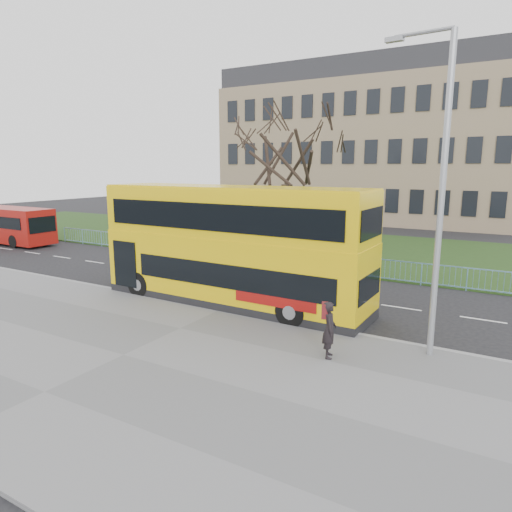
{
  "coord_description": "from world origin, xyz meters",
  "views": [
    {
      "loc": [
        9.79,
        -15.79,
        5.61
      ],
      "look_at": [
        0.07,
        1.0,
        1.81
      ],
      "focal_mm": 32.0,
      "sensor_mm": 36.0,
      "label": 1
    }
  ],
  "objects_px": {
    "red_bus": "(0,224)",
    "street_lamp": "(438,185)",
    "yellow_bus": "(232,243)",
    "pedestrian": "(329,330)"
  },
  "relations": [
    {
      "from": "red_bus",
      "to": "street_lamp",
      "type": "height_order",
      "value": "street_lamp"
    },
    {
      "from": "yellow_bus",
      "to": "pedestrian",
      "type": "height_order",
      "value": "yellow_bus"
    },
    {
      "from": "street_lamp",
      "to": "pedestrian",
      "type": "bearing_deg",
      "value": -139.52
    },
    {
      "from": "yellow_bus",
      "to": "street_lamp",
      "type": "relative_size",
      "value": 1.26
    },
    {
      "from": "yellow_bus",
      "to": "pedestrian",
      "type": "distance_m",
      "value": 6.64
    },
    {
      "from": "yellow_bus",
      "to": "street_lamp",
      "type": "bearing_deg",
      "value": -10.4
    },
    {
      "from": "red_bus",
      "to": "street_lamp",
      "type": "xyz_separation_m",
      "value": [
        31.71,
        -6.2,
        3.69
      ]
    },
    {
      "from": "red_bus",
      "to": "pedestrian",
      "type": "bearing_deg",
      "value": -14.65
    },
    {
      "from": "red_bus",
      "to": "pedestrian",
      "type": "height_order",
      "value": "red_bus"
    },
    {
      "from": "pedestrian",
      "to": "yellow_bus",
      "type": "bearing_deg",
      "value": 38.28
    }
  ]
}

